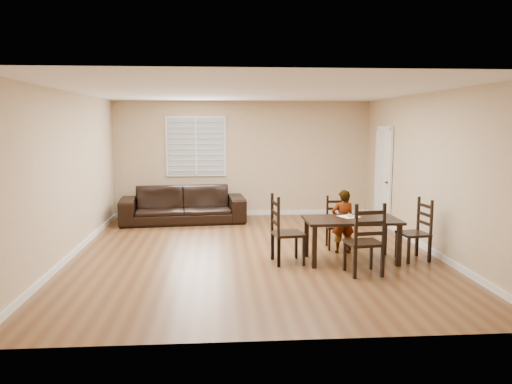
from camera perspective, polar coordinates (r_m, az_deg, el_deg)
ground at (r=8.56m, az=-0.33°, el=-6.90°), size 7.00×7.00×0.00m
room at (r=8.47m, az=-0.18°, el=5.32°), size 6.04×7.04×2.72m
dining_table at (r=8.04m, az=10.86°, el=-3.63°), size 1.48×0.84×0.69m
chair_near at (r=8.97m, az=9.30°, el=-3.62°), size 0.44×0.42×0.91m
chair_far at (r=7.31m, az=12.61°, el=-5.74°), size 0.53×0.51×1.07m
chair_left at (r=7.82m, az=2.73°, el=-4.62°), size 0.51×0.54×1.08m
chair_right at (r=8.45m, az=18.25°, el=-4.36°), size 0.48×0.50×1.00m
child at (r=8.55m, az=9.90°, el=-3.33°), size 0.40×0.26×1.08m
napkin at (r=8.18m, az=10.57°, el=-2.77°), size 0.37×0.37×0.00m
donut at (r=8.18m, az=10.70°, el=-2.61°), size 0.11×0.11×0.04m
sofa at (r=11.16m, az=-8.35°, el=-1.44°), size 2.80×1.30×0.79m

